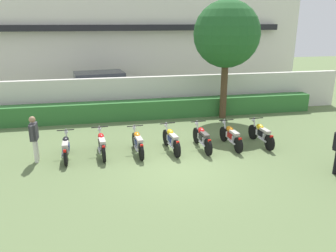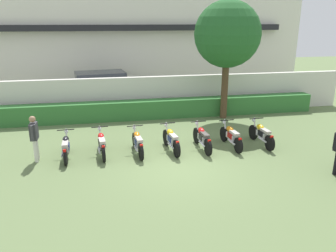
# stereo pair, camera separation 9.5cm
# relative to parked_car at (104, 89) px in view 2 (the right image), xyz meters

# --- Properties ---
(ground) EXTENTS (60.00, 60.00, 0.00)m
(ground) POSITION_rel_parked_car_xyz_m (2.32, -9.19, -0.94)
(ground) COLOR #607547
(building) EXTENTS (22.18, 6.50, 7.96)m
(building) POSITION_rel_parked_car_xyz_m (2.32, 5.56, 3.04)
(building) COLOR silver
(building) RESTS_ON ground
(compound_wall) EXTENTS (21.07, 0.30, 1.96)m
(compound_wall) POSITION_rel_parked_car_xyz_m (2.32, -2.56, 0.05)
(compound_wall) COLOR silver
(compound_wall) RESTS_ON ground
(hedge_row) EXTENTS (16.86, 0.70, 0.91)m
(hedge_row) POSITION_rel_parked_car_xyz_m (2.32, -3.26, -0.48)
(hedge_row) COLOR #337033
(hedge_row) RESTS_ON ground
(parked_car) EXTENTS (4.71, 2.58, 1.89)m
(parked_car) POSITION_rel_parked_car_xyz_m (0.00, 0.00, 0.00)
(parked_car) COLOR silver
(parked_car) RESTS_ON ground
(tree_near_inspector) EXTENTS (3.11, 3.11, 5.61)m
(tree_near_inspector) POSITION_rel_parked_car_xyz_m (5.82, -3.86, 3.09)
(tree_near_inspector) COLOR #4C3823
(tree_near_inspector) RESTS_ON ground
(motorcycle_in_row_0) EXTENTS (0.60, 1.79, 0.94)m
(motorcycle_in_row_0) POSITION_rel_parked_car_xyz_m (-1.40, -7.68, -0.50)
(motorcycle_in_row_0) COLOR black
(motorcycle_in_row_0) RESTS_ON ground
(motorcycle_in_row_1) EXTENTS (0.60, 1.82, 0.96)m
(motorcycle_in_row_1) POSITION_rel_parked_car_xyz_m (-0.17, -7.64, -0.49)
(motorcycle_in_row_1) COLOR black
(motorcycle_in_row_1) RESTS_ON ground
(motorcycle_in_row_2) EXTENTS (0.60, 1.81, 0.96)m
(motorcycle_in_row_2) POSITION_rel_parked_car_xyz_m (1.12, -7.73, -0.49)
(motorcycle_in_row_2) COLOR black
(motorcycle_in_row_2) RESTS_ON ground
(motorcycle_in_row_3) EXTENTS (0.60, 1.87, 0.97)m
(motorcycle_in_row_3) POSITION_rel_parked_car_xyz_m (2.37, -7.71, -0.48)
(motorcycle_in_row_3) COLOR black
(motorcycle_in_row_3) RESTS_ON ground
(motorcycle_in_row_4) EXTENTS (0.60, 1.92, 0.98)m
(motorcycle_in_row_4) POSITION_rel_parked_car_xyz_m (3.56, -7.75, -0.48)
(motorcycle_in_row_4) COLOR black
(motorcycle_in_row_4) RESTS_ON ground
(motorcycle_in_row_5) EXTENTS (0.60, 1.90, 0.96)m
(motorcycle_in_row_5) POSITION_rel_parked_car_xyz_m (4.71, -7.74, -0.49)
(motorcycle_in_row_5) COLOR black
(motorcycle_in_row_5) RESTS_ON ground
(motorcycle_in_row_6) EXTENTS (0.60, 1.89, 0.96)m
(motorcycle_in_row_6) POSITION_rel_parked_car_xyz_m (5.96, -7.75, -0.49)
(motorcycle_in_row_6) COLOR black
(motorcycle_in_row_6) RESTS_ON ground
(inspector_person) EXTENTS (0.22, 0.66, 1.62)m
(inspector_person) POSITION_rel_parked_car_xyz_m (-2.40, -7.72, 0.02)
(inspector_person) COLOR silver
(inspector_person) RESTS_ON ground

